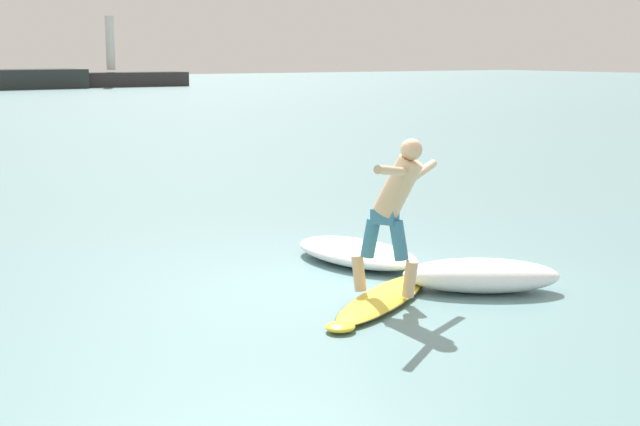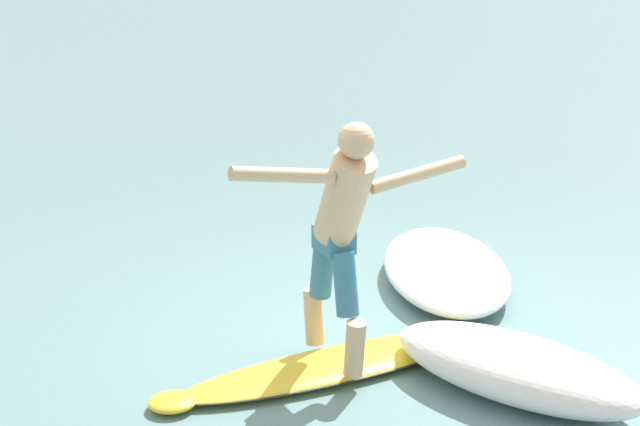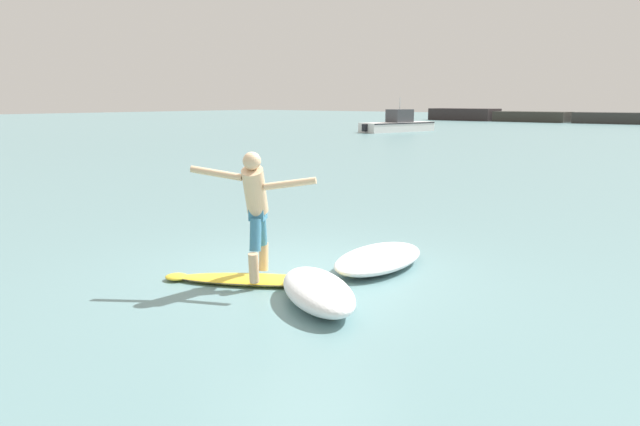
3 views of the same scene
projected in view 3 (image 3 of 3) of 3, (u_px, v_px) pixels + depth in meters
ground_plane at (304, 272)px, 8.95m from camera, size 200.00×200.00×0.00m
surfboard at (256, 280)px, 8.41m from camera, size 2.30×1.67×0.23m
surfer at (256, 204)px, 8.10m from camera, size 1.44×1.04×1.71m
fishing_boat_near_jetty at (399, 124)px, 47.52m from camera, size 3.20×7.57×2.59m
wave_foam_at_tail at (318, 291)px, 7.47m from camera, size 1.88×1.63×0.37m
wave_foam_at_nose at (379, 258)px, 9.18m from camera, size 1.25×2.10×0.28m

